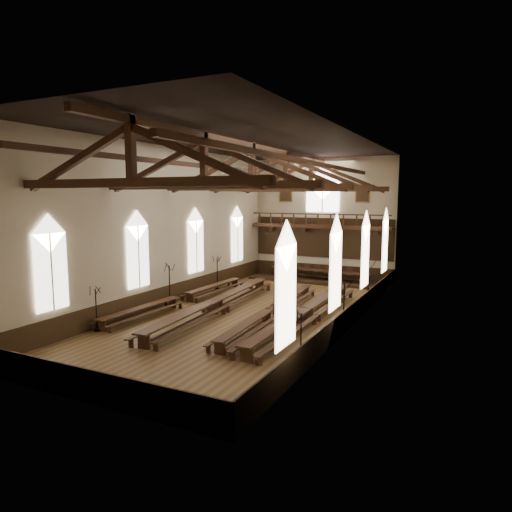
{
  "coord_description": "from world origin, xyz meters",
  "views": [
    {
      "loc": [
        11.9,
        -23.48,
        6.9
      ],
      "look_at": [
        -0.48,
        1.5,
        3.23
      ],
      "focal_mm": 32.0,
      "sensor_mm": 36.0,
      "label": 1
    }
  ],
  "objects": [
    {
      "name": "high_table",
      "position": [
        0.31,
        11.4,
        0.85
      ],
      "size": [
        8.43,
        1.58,
        0.79
      ],
      "color": "#3C2013",
      "rests_on": "dais"
    },
    {
      "name": "roof_trusses",
      "position": [
        0.0,
        -0.0,
        8.22
      ],
      "size": [
        11.7,
        25.7,
        2.8
      ],
      "color": "#3C2013",
      "rests_on": "room_walls"
    },
    {
      "name": "candelabrum_right_far",
      "position": [
        5.55,
        5.68,
        0.86
      ],
      "size": [
        0.85,
        0.82,
        2.83
      ],
      "color": "black",
      "rests_on": "ground"
    },
    {
      "name": "refectory_row_a",
      "position": [
        -4.98,
        -0.11,
        0.49
      ],
      "size": [
        1.62,
        13.73,
        0.67
      ],
      "color": "#3C2013",
      "rests_on": "ground"
    },
    {
      "name": "candelabrum_left_near",
      "position": [
        -5.55,
        -6.71,
        0.71
      ],
      "size": [
        0.69,
        0.7,
        2.35
      ],
      "color": "black",
      "rests_on": "ground"
    },
    {
      "name": "candelabrum_left_far",
      "position": [
        -5.55,
        5.22,
        0.76
      ],
      "size": [
        0.76,
        0.71,
        2.51
      ],
      "color": "black",
      "rests_on": "ground"
    },
    {
      "name": "refectory_row_d",
      "position": [
        3.46,
        -0.29,
        0.57
      ],
      "size": [
        1.62,
        14.69,
        0.78
      ],
      "color": "#3C2013",
      "rests_on": "ground"
    },
    {
      "name": "high_chairs",
      "position": [
        0.31,
        12.22,
        0.78
      ],
      "size": [
        5.01,
        0.52,
        1.08
      ],
      "color": "#3C2013",
      "rests_on": "dais"
    },
    {
      "name": "refectory_row_b",
      "position": [
        -2.07,
        -0.78,
        0.59
      ],
      "size": [
        2.19,
        15.03,
        0.81
      ],
      "color": "#3C2013",
      "rests_on": "ground"
    },
    {
      "name": "side_windows",
      "position": [
        -0.0,
        -0.0,
        3.74
      ],
      "size": [
        11.85,
        19.8,
        4.5
      ],
      "color": "white",
      "rests_on": "room_walls"
    },
    {
      "name": "minstrels_gallery",
      "position": [
        0.0,
        12.66,
        3.91
      ],
      "size": [
        11.8,
        1.24,
        3.7
      ],
      "color": "#3C2013",
      "rests_on": "room_walls"
    },
    {
      "name": "portraits",
      "position": [
        0.0,
        12.9,
        7.1
      ],
      "size": [
        7.75,
        0.09,
        1.45
      ],
      "color": "brown",
      "rests_on": "room_walls"
    },
    {
      "name": "refectory_row_c",
      "position": [
        1.48,
        -0.42,
        0.49
      ],
      "size": [
        1.75,
        13.7,
        0.67
      ],
      "color": "#3C2013",
      "rests_on": "ground"
    },
    {
      "name": "candelabrum_right_near",
      "position": [
        5.55,
        -6.53,
        0.71
      ],
      "size": [
        0.68,
        0.7,
        2.33
      ],
      "color": "black",
      "rests_on": "ground"
    },
    {
      "name": "candelabrum_left_mid",
      "position": [
        -5.55,
        -0.57,
        0.83
      ],
      "size": [
        0.81,
        0.8,
        2.72
      ],
      "color": "black",
      "rests_on": "ground"
    },
    {
      "name": "ground",
      "position": [
        0.0,
        0.0,
        0.0
      ],
      "size": [
        26.0,
        26.0,
        0.0
      ],
      "primitive_type": "plane",
      "color": "brown",
      "rests_on": "ground"
    },
    {
      "name": "wainscot_band",
      "position": [
        0.0,
        0.0,
        0.6
      ],
      "size": [
        12.0,
        26.0,
        1.2
      ],
      "color": "black",
      "rests_on": "ground"
    },
    {
      "name": "candelabrum_right_mid",
      "position": [
        5.55,
        -0.08,
        0.75
      ],
      "size": [
        0.69,
        0.76,
        2.47
      ],
      "color": "black",
      "rests_on": "ground"
    },
    {
      "name": "end_window",
      "position": [
        0.0,
        12.9,
        7.22
      ],
      "size": [
        2.8,
        0.12,
        3.8
      ],
      "color": "white",
      "rests_on": "room_walls"
    },
    {
      "name": "room_walls",
      "position": [
        0.0,
        0.0,
        6.46
      ],
      "size": [
        26.0,
        26.0,
        26.0
      ],
      "color": "tan",
      "rests_on": "ground"
    },
    {
      "name": "dais",
      "position": [
        0.31,
        11.4,
        0.09
      ],
      "size": [
        11.4,
        2.79,
        0.19
      ],
      "primitive_type": "cube",
      "color": "black",
      "rests_on": "ground"
    }
  ]
}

